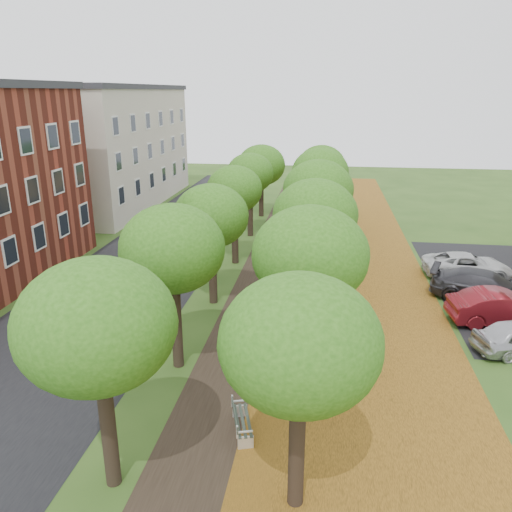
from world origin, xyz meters
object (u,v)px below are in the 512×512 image
(car_grey, at_px, (485,287))
(car_white, at_px, (467,265))
(car_red, at_px, (503,308))
(bench, at_px, (241,421))

(car_grey, bearing_deg, car_white, 18.19)
(car_red, distance_m, car_white, 6.04)
(car_red, height_order, car_white, car_red)
(car_red, height_order, car_grey, car_red)
(bench, height_order, car_red, car_red)
(bench, distance_m, car_grey, 15.43)
(car_red, distance_m, car_grey, 2.62)
(car_red, bearing_deg, car_grey, -5.99)
(bench, bearing_deg, car_white, -50.32)
(car_grey, bearing_deg, car_red, -161.81)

